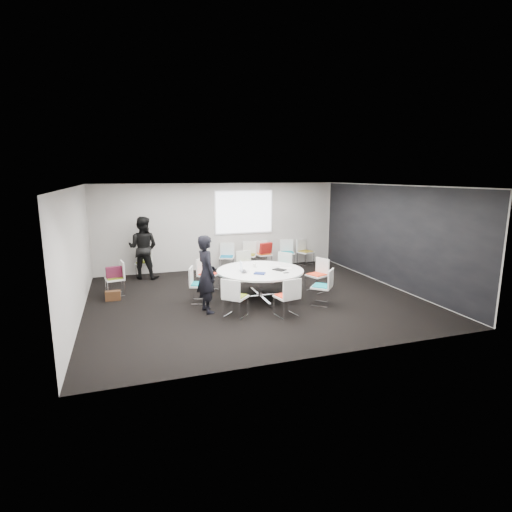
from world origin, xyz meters
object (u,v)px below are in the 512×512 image
object	(u,v)px
chair_back_d	(287,258)
person_main	(207,274)
conference_table	(260,277)
chair_ring_g	(287,304)
chair_spare_left	(116,285)
cup	(255,265)
chair_ring_d	(208,281)
chair_back_c	(264,259)
chair_ring_e	(199,291)
chair_ring_c	(246,272)
brown_bag	(113,296)
chair_back_b	(249,260)
chair_ring_f	(235,305)
chair_ring_a	(317,281)
chair_ring_b	(281,274)
maroon_bag	(114,272)
chair_person_back	(144,268)
chair_back_e	(305,257)
laptop	(245,271)
person_back	(143,248)
chair_ring_h	(322,294)
chair_back_a	(227,262)

from	to	relation	value
chair_back_d	person_main	world-z (taller)	person_main
conference_table	chair_ring_g	bearing A→B (deg)	-85.23
chair_spare_left	cup	world-z (taller)	chair_spare_left
conference_table	chair_ring_d	bearing A→B (deg)	137.81
chair_back_c	chair_ring_d	bearing A→B (deg)	35.78
chair_ring_e	chair_spare_left	world-z (taller)	same
chair_ring_c	brown_bag	xyz separation A→B (m)	(-3.67, -0.68, -0.16)
chair_ring_e	chair_back_b	world-z (taller)	same
chair_ring_f	chair_ring_g	xyz separation A→B (m)	(1.09, -0.33, 0.00)
chair_ring_a	chair_ring_b	bearing A→B (deg)	10.47
chair_back_d	maroon_bag	world-z (taller)	chair_back_d
cup	chair_person_back	bearing A→B (deg)	133.17
chair_ring_e	person_main	size ratio (longest dim) A/B	0.50
chair_ring_c	chair_back_e	size ratio (longest dim) A/B	1.00
chair_ring_f	maroon_bag	bearing A→B (deg)	179.29
chair_ring_f	chair_back_b	xyz separation A→B (m)	(1.66, 4.31, 0.00)
conference_table	chair_back_c	distance (m)	3.41
chair_ring_b	chair_back_b	distance (m)	2.12
chair_ring_e	laptop	xyz separation A→B (m)	(1.11, -0.20, 0.47)
chair_ring_a	chair_ring_c	distance (m)	2.17
chair_ring_a	chair_ring_f	xyz separation A→B (m)	(-2.59, -1.20, 0.00)
person_back	chair_ring_h	bearing A→B (deg)	158.39
chair_back_d	chair_ring_g	bearing A→B (deg)	80.73
chair_back_d	chair_back_e	size ratio (longest dim) A/B	1.00
chair_ring_f	maroon_bag	distance (m)	3.56
chair_back_d	chair_back_a	bearing A→B (deg)	14.81
chair_ring_e	brown_bag	xyz separation A→B (m)	(-2.01, 0.84, -0.16)
brown_bag	chair_ring_a	bearing A→B (deg)	-9.77
chair_ring_e	chair_ring_g	size ratio (longest dim) A/B	1.00
maroon_bag	brown_bag	world-z (taller)	maroon_bag
chair_ring_a	laptop	xyz separation A→B (m)	(-2.04, -0.15, 0.47)
chair_ring_b	chair_back_b	world-z (taller)	same
person_back	chair_ring_d	bearing A→B (deg)	152.21
laptop	cup	world-z (taller)	cup
chair_ring_e	chair_back_d	distance (m)	4.72
chair_ring_c	chair_back_a	size ratio (longest dim) A/B	1.00
chair_spare_left	chair_person_back	bearing A→B (deg)	-34.05
chair_back_d	chair_person_back	world-z (taller)	same
chair_ring_c	chair_person_back	xyz separation A→B (m)	(-2.80, 1.50, 0.00)
chair_ring_b	chair_ring_f	size ratio (longest dim) A/B	1.00
cup	chair_ring_f	bearing A→B (deg)	-122.31
maroon_bag	chair_ring_d	bearing A→B (deg)	-8.41
chair_ring_c	chair_back_d	world-z (taller)	same
chair_ring_a	brown_bag	world-z (taller)	chair_ring_a
person_main	chair_back_e	bearing A→B (deg)	-57.98
chair_back_c	chair_back_d	distance (m)	0.86
laptop	cup	size ratio (longest dim) A/B	3.52
chair_ring_c	chair_person_back	size ratio (longest dim) A/B	1.00
chair_ring_e	chair_back_b	bearing A→B (deg)	163.02
chair_ring_f	chair_back_c	bearing A→B (deg)	107.38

